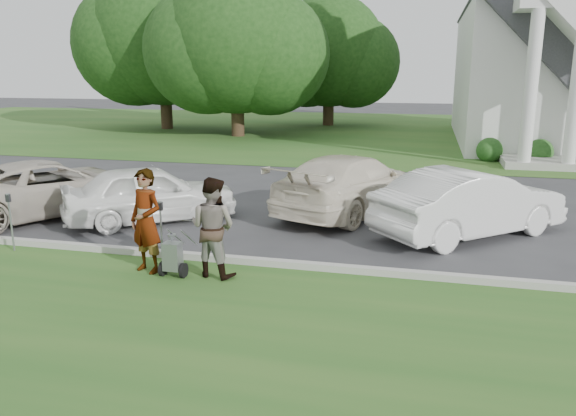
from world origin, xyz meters
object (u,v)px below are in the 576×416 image
at_px(church, 556,27).
at_px(person_left, 146,222).
at_px(tree_far, 163,40).
at_px(car_d, 470,203).
at_px(tree_left, 236,46).
at_px(car_a, 49,187).
at_px(car_c, 350,184).
at_px(tree_back, 329,56).
at_px(striping_cart, 173,257).
at_px(car_b, 151,193).
at_px(parking_meter_far, 10,215).
at_px(parking_meter_near, 161,225).
at_px(person_right, 213,228).

distance_m(church, person_left, 26.42).
height_order(tree_far, car_d, tree_far).
relative_size(church, tree_left, 2.27).
bearing_deg(car_a, car_c, -133.20).
bearing_deg(tree_back, car_c, -78.69).
height_order(tree_back, striping_cart, tree_back).
bearing_deg(person_left, tree_left, 123.57).
bearing_deg(tree_far, car_d, -49.85).
height_order(tree_back, car_b, tree_back).
height_order(car_a, car_c, car_c).
distance_m(parking_meter_far, car_b, 3.43).
bearing_deg(tree_back, tree_left, -116.57).
relative_size(person_left, car_b, 0.46).
bearing_deg(tree_far, parking_meter_near, -64.42).
relative_size(tree_left, parking_meter_far, 8.37).
distance_m(tree_left, car_b, 19.80).
height_order(church, tree_far, church).
distance_m(tree_left, person_right, 23.67).
height_order(tree_back, car_d, tree_back).
bearing_deg(striping_cart, person_right, 18.49).
bearing_deg(parking_meter_near, person_left, -94.29).
distance_m(car_c, car_d, 3.39).
distance_m(church, tree_back, 14.77).
distance_m(striping_cart, car_a, 6.40).
relative_size(tree_left, car_a, 2.02).
height_order(parking_meter_near, car_d, car_d).
relative_size(car_a, car_d, 1.10).
bearing_deg(parking_meter_far, parking_meter_near, 1.18).
distance_m(person_right, car_a, 6.88).
distance_m(parking_meter_near, parking_meter_far, 3.45).
xyz_separation_m(tree_left, parking_meter_near, (5.86, -21.77, -4.31)).
bearing_deg(car_c, tree_left, -39.66).
bearing_deg(parking_meter_near, car_d, 29.95).
bearing_deg(striping_cart, tree_left, 106.28).
height_order(church, car_b, church).
height_order(tree_back, parking_meter_near, tree_back).
bearing_deg(car_c, car_a, 37.42).
bearing_deg(car_b, parking_meter_near, 172.28).
bearing_deg(parking_meter_near, car_b, 120.81).
height_order(parking_meter_near, car_c, car_c).
bearing_deg(car_b, person_left, 167.76).
distance_m(parking_meter_near, car_d, 7.02).
relative_size(tree_left, car_c, 1.95).
relative_size(car_c, car_d, 1.14).
relative_size(tree_far, car_b, 2.69).
bearing_deg(car_b, tree_far, -13.68).
height_order(tree_left, person_left, tree_left).
bearing_deg(tree_left, car_a, -86.57).
distance_m(church, tree_left, 17.07).
height_order(tree_back, car_c, tree_back).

